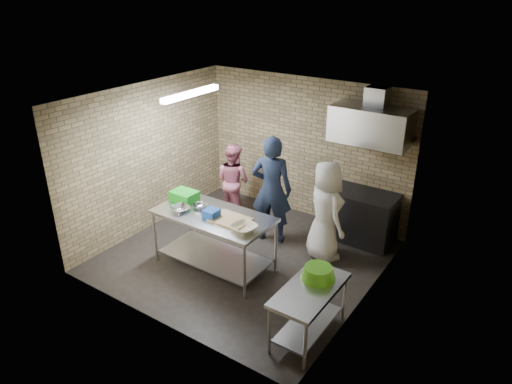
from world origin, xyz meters
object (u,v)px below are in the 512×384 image
woman_pink (233,180)px  green_basin (318,273)px  woman_white (325,211)px  bottle_green (401,132)px  prep_table (214,241)px  blue_tub (211,214)px  bottle_red (377,127)px  side_counter (309,312)px  stove (360,216)px  green_crate (184,196)px  man_navy (272,190)px

woman_pink → green_basin: bearing=150.6°
woman_pink → woman_white: (2.16, -0.40, 0.12)m
bottle_green → woman_white: bottle_green is taller
prep_table → blue_tub: blue_tub is taller
prep_table → woman_pink: (-0.83, 1.64, 0.26)m
bottle_red → side_counter: bearing=-82.4°
side_counter → stove: bearing=99.3°
green_crate → bottle_red: 3.40m
blue_tub → stove: bearing=55.6°
blue_tub → bottle_green: bearing=51.3°
green_crate → prep_table: bearing=-9.7°
prep_table → blue_tub: bearing=-63.4°
stove → green_basin: green_basin is taller
side_counter → green_crate: green_crate is taller
green_crate → woman_white: woman_white is taller
bottle_green → bottle_red: bearing=180.0°
woman_pink → bottle_green: bearing=-159.9°
prep_table → woman_pink: size_ratio=1.28×
green_crate → bottle_red: (2.34, 2.26, 1.00)m
prep_table → side_counter: prep_table is taller
side_counter → woman_white: (-0.71, 1.85, 0.48)m
bottle_red → man_navy: (-1.35, -1.13, -1.06)m
green_crate → man_navy: (0.98, 1.13, -0.06)m
blue_tub → bottle_red: 3.12m
prep_table → man_navy: man_navy is taller
bottle_red → bottle_green: size_ratio=1.20×
blue_tub → bottle_red: size_ratio=1.17×
side_counter → stove: (-0.45, 2.75, 0.08)m
green_basin → woman_pink: size_ratio=0.31×
bottle_green → woman_white: size_ratio=0.09×
bottle_red → woman_pink: (-2.47, -0.74, -1.29)m
green_basin → prep_table: bearing=170.0°
green_crate → man_navy: man_navy is taller
prep_table → side_counter: 2.13m
blue_tub → bottle_green: bottle_green is taller
green_basin → man_navy: (-1.73, 1.61, 0.13)m
side_counter → woman_white: woman_white is taller
stove → man_navy: size_ratio=0.62×
side_counter → stove: size_ratio=1.00×
side_counter → green_basin: green_basin is taller
bottle_red → man_navy: 2.06m
blue_tub → green_basin: blue_tub is taller
prep_table → bottle_green: bearing=49.5°
bottle_green → woman_pink: (-2.87, -0.74, -1.28)m
bottle_green → woman_white: bearing=-122.0°
woman_white → man_navy: bearing=34.4°
bottle_green → man_navy: bottle_green is taller
side_counter → blue_tub: (-1.99, 0.51, 0.64)m
prep_table → bottle_red: bottle_red is taller
green_crate → bottle_red: bearing=44.1°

